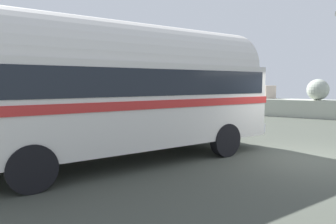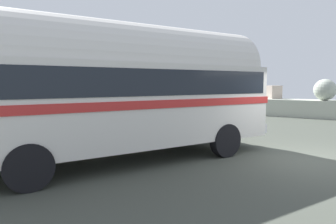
# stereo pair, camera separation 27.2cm
# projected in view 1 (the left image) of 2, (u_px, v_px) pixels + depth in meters

# --- Properties ---
(ground) EXTENTS (32.00, 26.00, 0.02)m
(ground) POSITION_uv_depth(u_px,v_px,m) (309.00, 160.00, 8.46)
(ground) COLOR #3E433B
(vintage_coach) EXTENTS (5.54, 8.84, 3.70)m
(vintage_coach) POSITION_uv_depth(u_px,v_px,m) (126.00, 86.00, 8.11)
(vintage_coach) COLOR black
(vintage_coach) RESTS_ON ground
(second_coach) EXTENTS (5.41, 8.86, 3.70)m
(second_coach) POSITION_uv_depth(u_px,v_px,m) (48.00, 86.00, 10.62)
(second_coach) COLOR black
(second_coach) RESTS_ON ground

